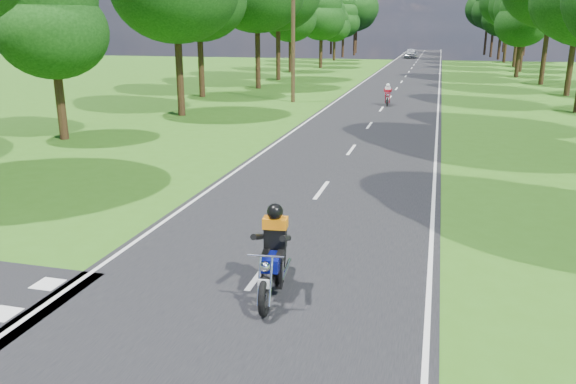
# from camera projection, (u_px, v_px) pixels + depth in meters

# --- Properties ---
(ground) EXTENTS (160.00, 160.00, 0.00)m
(ground) POSITION_uv_depth(u_px,v_px,m) (228.00, 318.00, 9.58)
(ground) COLOR #2F6116
(ground) RESTS_ON ground
(main_road) EXTENTS (7.00, 140.00, 0.02)m
(main_road) POSITION_uv_depth(u_px,v_px,m) (406.00, 76.00, 55.94)
(main_road) COLOR black
(main_road) RESTS_ON ground
(road_markings) EXTENTS (7.40, 140.00, 0.01)m
(road_markings) POSITION_uv_depth(u_px,v_px,m) (403.00, 78.00, 54.23)
(road_markings) COLOR silver
(road_markings) RESTS_ON main_road
(telegraph_pole) EXTENTS (1.20, 0.26, 8.00)m
(telegraph_pole) POSITION_uv_depth(u_px,v_px,m) (293.00, 38.00, 35.86)
(telegraph_pole) COLOR #382616
(telegraph_pole) RESTS_ON ground
(rider_near_blue) EXTENTS (0.88, 2.07, 1.67)m
(rider_near_blue) POSITION_uv_depth(u_px,v_px,m) (273.00, 251.00, 10.20)
(rider_near_blue) COLOR navy
(rider_near_blue) RESTS_ON main_road
(rider_far_red) EXTENTS (0.69, 1.66, 1.35)m
(rider_far_red) POSITION_uv_depth(u_px,v_px,m) (388.00, 94.00, 35.17)
(rider_far_red) COLOR #A90D14
(rider_far_red) RESTS_ON main_road
(distant_car) EXTENTS (2.03, 4.58, 1.53)m
(distant_car) POSITION_uv_depth(u_px,v_px,m) (411.00, 53.00, 88.25)
(distant_car) COLOR #B6B8BD
(distant_car) RESTS_ON main_road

